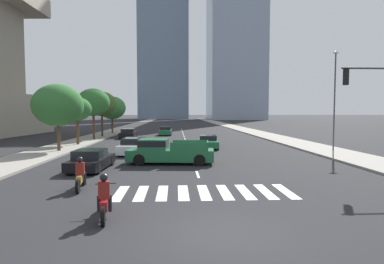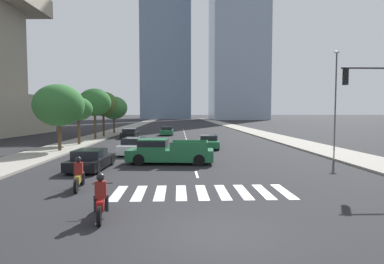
{
  "view_description": "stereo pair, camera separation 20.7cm",
  "coord_description": "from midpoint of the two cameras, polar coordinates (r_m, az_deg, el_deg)",
  "views": [
    {
      "loc": [
        -1.22,
        -8.74,
        3.47
      ],
      "look_at": [
        0.0,
        14.79,
        2.0
      ],
      "focal_mm": 29.71,
      "sensor_mm": 36.0,
      "label": 1
    },
    {
      "loc": [
        -1.02,
        -8.75,
        3.47
      ],
      "look_at": [
        0.0,
        14.79,
        2.0
      ],
      "focal_mm": 29.71,
      "sensor_mm": 36.0,
      "label": 2
    }
  ],
  "objects": [
    {
      "name": "street_tree_third",
      "position": [
        41.19,
        -17.44,
        5.09
      ],
      "size": [
        3.98,
        3.98,
        6.24
      ],
      "color": "#4C3823",
      "rests_on": "sidewalk_west"
    },
    {
      "name": "office_tower_center_skyline",
      "position": [
        163.09,
        7.75,
        20.1
      ],
      "size": [
        25.25,
        28.41,
        107.89
      ],
      "color": "#8C9EB2",
      "rests_on": "ground"
    },
    {
      "name": "ground_plane",
      "position": [
        9.48,
        4.23,
        -17.92
      ],
      "size": [
        800.0,
        800.0,
        0.0
      ],
      "primitive_type": "plane",
      "color": "#232326"
    },
    {
      "name": "street_tree_nearest",
      "position": [
        29.83,
        -23.13,
        4.44
      ],
      "size": [
        4.28,
        4.28,
        5.75
      ],
      "color": "#4C3823",
      "rests_on": "sidewalk_west"
    },
    {
      "name": "office_tower_left_skyline",
      "position": [
        174.96,
        -5.14,
        17.0
      ],
      "size": [
        25.25,
        24.98,
        89.35
      ],
      "color": "slate",
      "rests_on": "ground"
    },
    {
      "name": "sedan_black_3",
      "position": [
        43.34,
        -11.5,
        -0.3
      ],
      "size": [
        1.95,
        4.47,
        1.29
      ],
      "rotation": [
        0.0,
        0.0,
        1.58
      ],
      "color": "black",
      "rests_on": "ground"
    },
    {
      "name": "lane_divider_center",
      "position": [
        41.69,
        -1.43,
        -1.2
      ],
      "size": [
        0.14,
        50.0,
        0.01
      ],
      "color": "silver",
      "rests_on": "ground"
    },
    {
      "name": "sidewalk_west",
      "position": [
        40.43,
        -18.82,
        -1.44
      ],
      "size": [
        4.0,
        260.0,
        0.15
      ],
      "primitive_type": "cube",
      "color": "gray",
      "rests_on": "ground"
    },
    {
      "name": "street_tree_fifth",
      "position": [
        52.52,
        -14.26,
        4.22
      ],
      "size": [
        4.29,
        4.29,
        5.85
      ],
      "color": "#4C3823",
      "rests_on": "sidewalk_west"
    },
    {
      "name": "sedan_black_1",
      "position": [
        20.24,
        -17.93,
        -4.84
      ],
      "size": [
        2.09,
        4.46,
        1.24
      ],
      "rotation": [
        0.0,
        0.0,
        1.51
      ],
      "color": "black",
      "rests_on": "ground"
    },
    {
      "name": "sidewalk_east",
      "position": [
        41.1,
        15.89,
        -1.3
      ],
      "size": [
        4.0,
        260.0,
        0.15
      ],
      "primitive_type": "cube",
      "color": "gray",
      "rests_on": "ground"
    },
    {
      "name": "motorcycle_trailing",
      "position": [
        15.3,
        -19.74,
        -7.52
      ],
      "size": [
        0.7,
        2.15,
        1.49
      ],
      "rotation": [
        0.0,
        0.0,
        1.7
      ],
      "color": "black",
      "rests_on": "ground"
    },
    {
      "name": "sedan_green_2",
      "position": [
        48.37,
        -4.88,
        0.16
      ],
      "size": [
        1.9,
        4.65,
        1.29
      ],
      "rotation": [
        0.0,
        0.0,
        1.55
      ],
      "color": "#1E6038",
      "rests_on": "ground"
    },
    {
      "name": "traffic_signal_near",
      "position": [
        20.05,
        30.75,
        5.32
      ],
      "size": [
        3.91,
        0.28,
        6.07
      ],
      "rotation": [
        0.0,
        0.0,
        3.14
      ],
      "color": "#333335",
      "rests_on": "sidewalk_east"
    },
    {
      "name": "motorcycle_lead",
      "position": [
        11.06,
        -15.98,
        -11.71
      ],
      "size": [
        0.71,
        2.18,
        1.49
      ],
      "rotation": [
        0.0,
        0.0,
        1.73
      ],
      "color": "black",
      "rests_on": "ground"
    },
    {
      "name": "pickup_truck",
      "position": [
        21.5,
        -4.89,
        -3.54
      ],
      "size": [
        5.92,
        2.41,
        1.67
      ],
      "rotation": [
        0.0,
        0.0,
        3.05
      ],
      "color": "#1E6038",
      "rests_on": "ground"
    },
    {
      "name": "street_lamp_east",
      "position": [
        30.04,
        24.06,
        6.22
      ],
      "size": [
        0.5,
        0.24,
        8.51
      ],
      "color": "#3F3F42",
      "rests_on": "sidewalk_east"
    },
    {
      "name": "crosswalk_near",
      "position": [
        14.02,
        1.73,
        -10.75
      ],
      "size": [
        7.65,
        2.66,
        0.01
      ],
      "color": "silver",
      "rests_on": "ground"
    },
    {
      "name": "sedan_green_0",
      "position": [
        30.87,
        2.68,
        -1.82
      ],
      "size": [
        2.06,
        4.6,
        1.23
      ],
      "rotation": [
        0.0,
        0.0,
        -1.62
      ],
      "color": "#1E6038",
      "rests_on": "ground"
    },
    {
      "name": "street_tree_fourth",
      "position": [
        45.56,
        -16.02,
        4.87
      ],
      "size": [
        3.94,
        3.94,
        6.15
      ],
      "color": "#4C3823",
      "rests_on": "sidewalk_west"
    },
    {
      "name": "street_tree_second",
      "position": [
        34.94,
        -20.06,
        3.87
      ],
      "size": [
        2.86,
        2.86,
        4.87
      ],
      "color": "#4C3823",
      "rests_on": "sidewalk_west"
    },
    {
      "name": "sedan_white_4",
      "position": [
        26.86,
        -10.61,
        -2.57
      ],
      "size": [
        2.27,
        4.71,
        1.36
      ],
      "rotation": [
        0.0,
        0.0,
        1.48
      ],
      "color": "silver",
      "rests_on": "ground"
    }
  ]
}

